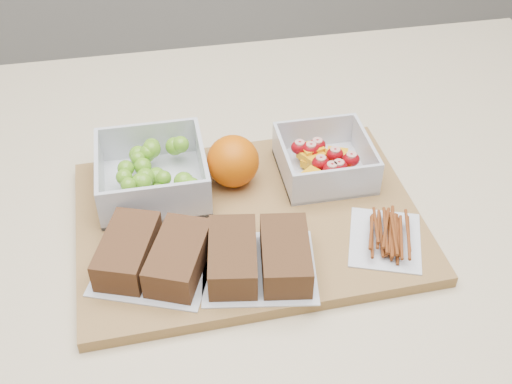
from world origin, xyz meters
The scene contains 7 objects.
cutting_board centered at (0.00, -0.02, 0.91)m, with size 0.42×0.30×0.02m, color olive.
grape_container centered at (-0.11, 0.06, 0.94)m, with size 0.14×0.14×0.06m.
fruit_container centered at (0.11, 0.04, 0.94)m, with size 0.12×0.12×0.05m.
orange centered at (-0.01, 0.05, 0.95)m, with size 0.07×0.07×0.07m, color #D75C05.
sandwich_bag_left centered at (-0.12, -0.08, 0.94)m, with size 0.16×0.15×0.04m.
sandwich_bag_center centered at (-0.01, -0.11, 0.94)m, with size 0.14×0.13×0.04m.
pretzel_bag centered at (0.15, -0.09, 0.93)m, with size 0.11×0.12×0.02m.
Camera 1 is at (-0.10, -0.59, 1.46)m, focal length 45.00 mm.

